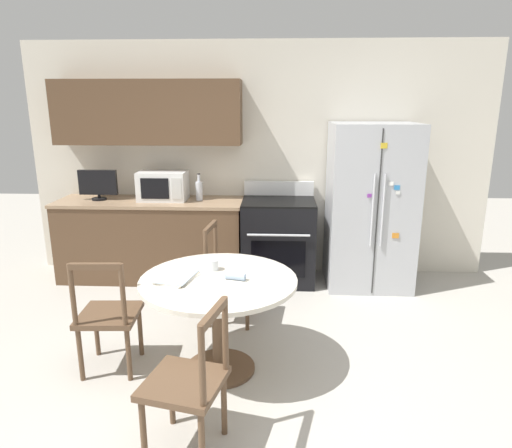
{
  "coord_description": "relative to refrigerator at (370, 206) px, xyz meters",
  "views": [
    {
      "loc": [
        0.22,
        -2.57,
        1.95
      ],
      "look_at": [
        0.04,
        1.15,
        0.95
      ],
      "focal_mm": 32.0,
      "sensor_mm": 36.0,
      "label": 1
    }
  ],
  "objects": [
    {
      "name": "counter_bottle",
      "position": [
        -1.85,
        0.11,
        0.14
      ],
      "size": [
        0.08,
        0.08,
        0.3
      ],
      "color": "silver",
      "rests_on": "kitchen_counter"
    },
    {
      "name": "mail_stack",
      "position": [
        -1.7,
        -1.79,
        -0.13
      ],
      "size": [
        0.31,
        0.36,
        0.02
      ],
      "color": "white",
      "rests_on": "dining_table"
    },
    {
      "name": "folded_napkin",
      "position": [
        -1.28,
        -1.79,
        -0.11
      ],
      "size": [
        0.15,
        0.09,
        0.05
      ],
      "color": "#A3BCDB",
      "rests_on": "dining_table"
    },
    {
      "name": "kitchen_counter",
      "position": [
        -2.4,
        0.07,
        -0.42
      ],
      "size": [
        2.05,
        0.64,
        0.9
      ],
      "color": "brown",
      "rests_on": "ground_plane"
    },
    {
      "name": "ground_plane",
      "position": [
        -1.21,
        -2.22,
        -0.87
      ],
      "size": [
        14.0,
        14.0,
        0.0
      ],
      "primitive_type": "plane",
      "color": "#B2ADA3"
    },
    {
      "name": "refrigerator",
      "position": [
        0.0,
        0.0,
        0.0
      ],
      "size": [
        0.88,
        0.75,
        1.74
      ],
      "color": "#B2B5BA",
      "rests_on": "ground_plane"
    },
    {
      "name": "oven_range",
      "position": [
        -0.97,
        0.04,
        -0.4
      ],
      "size": [
        0.79,
        0.68,
        1.08
      ],
      "color": "black",
      "rests_on": "ground_plane"
    },
    {
      "name": "countertop_tv",
      "position": [
        -2.96,
        0.07,
        0.21
      ],
      "size": [
        0.42,
        0.16,
        0.33
      ],
      "color": "black",
      "rests_on": "kitchen_counter"
    },
    {
      "name": "dining_chair_far",
      "position": [
        -1.42,
        -0.95,
        -0.44
      ],
      "size": [
        0.47,
        0.47,
        0.9
      ],
      "rotation": [
        0.0,
        0.0,
        4.6
      ],
      "color": "brown",
      "rests_on": "ground_plane"
    },
    {
      "name": "dining_chair_left",
      "position": [
        -2.22,
        -1.8,
        -0.44
      ],
      "size": [
        0.44,
        0.44,
        0.9
      ],
      "rotation": [
        0.0,
        0.0,
        6.33
      ],
      "color": "brown",
      "rests_on": "ground_plane"
    },
    {
      "name": "dining_table",
      "position": [
        -1.4,
        -1.77,
        -0.29
      ],
      "size": [
        1.13,
        1.13,
        0.73
      ],
      "color": "beige",
      "rests_on": "ground_plane"
    },
    {
      "name": "microwave",
      "position": [
        -2.25,
        0.1,
        0.19
      ],
      "size": [
        0.52,
        0.35,
        0.32
      ],
      "color": "white",
      "rests_on": "kitchen_counter"
    },
    {
      "name": "candle_glass",
      "position": [
        -1.47,
        -1.6,
        -0.1
      ],
      "size": [
        0.09,
        0.09,
        0.08
      ],
      "color": "silver",
      "rests_on": "dining_table"
    },
    {
      "name": "dining_chair_near",
      "position": [
        -1.47,
        -2.59,
        -0.44
      ],
      "size": [
        0.5,
        0.5,
        0.9
      ],
      "rotation": [
        0.0,
        0.0,
        1.34
      ],
      "color": "brown",
      "rests_on": "ground_plane"
    },
    {
      "name": "back_wall",
      "position": [
        -1.52,
        0.37,
        0.57
      ],
      "size": [
        5.2,
        0.44,
        2.6
      ],
      "color": "silver",
      "rests_on": "ground_plane"
    }
  ]
}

